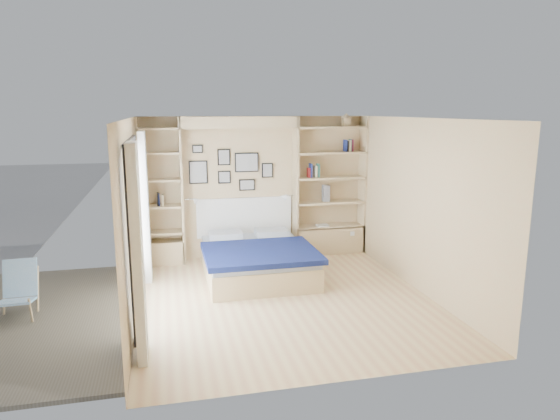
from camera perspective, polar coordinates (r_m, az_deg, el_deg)
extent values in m
plane|color=#DABE86|center=(7.13, 0.54, -10.09)|extent=(4.50, 4.50, 0.00)
plane|color=tan|center=(8.94, -2.86, 2.63)|extent=(4.00, 0.00, 4.00)
plane|color=tan|center=(4.68, 7.14, -5.61)|extent=(4.00, 0.00, 4.00)
plane|color=tan|center=(6.60, -16.57, -0.99)|extent=(0.00, 4.50, 4.50)
plane|color=tan|center=(7.49, 15.59, 0.51)|extent=(0.00, 4.50, 4.50)
plane|color=white|center=(6.63, 0.58, 10.43)|extent=(4.50, 4.50, 0.00)
cube|color=tan|center=(8.63, -11.18, 2.11)|extent=(0.04, 0.35, 2.50)
cube|color=tan|center=(8.92, 1.77, 2.62)|extent=(0.04, 0.35, 2.50)
cube|color=tan|center=(8.61, -4.72, 9.96)|extent=(2.00, 0.35, 0.20)
cube|color=tan|center=(9.33, 9.40, 2.86)|extent=(0.04, 0.35, 2.50)
cube|color=tan|center=(8.63, -15.69, 1.90)|extent=(0.04, 0.35, 2.50)
cube|color=tan|center=(9.31, 5.61, -3.34)|extent=(1.30, 0.35, 0.50)
cube|color=tan|center=(8.85, -13.19, -4.71)|extent=(0.70, 0.35, 0.40)
cube|color=black|center=(6.47, -16.79, 7.53)|extent=(0.04, 2.08, 0.06)
cube|color=black|center=(6.95, -15.74, -10.85)|extent=(0.04, 2.08, 0.06)
cube|color=black|center=(5.64, -16.73, -4.64)|extent=(0.04, 0.06, 2.20)
cube|color=black|center=(7.62, -15.86, -0.47)|extent=(0.04, 0.06, 2.20)
cube|color=silver|center=(6.63, -16.33, -2.08)|extent=(0.01, 2.00, 2.20)
cube|color=white|center=(5.35, -15.97, -4.90)|extent=(0.10, 0.45, 2.30)
cube|color=white|center=(7.88, -15.15, 0.32)|extent=(0.10, 0.45, 2.30)
cube|color=tan|center=(9.25, 5.64, -1.85)|extent=(1.30, 0.35, 0.04)
cube|color=tan|center=(9.16, 5.69, 0.89)|extent=(1.30, 0.35, 0.04)
cube|color=tan|center=(9.09, 5.75, 3.69)|extent=(1.30, 0.35, 0.04)
cube|color=tan|center=(9.04, 5.81, 6.51)|extent=(1.30, 0.35, 0.04)
cube|color=tan|center=(9.01, 5.87, 9.37)|extent=(1.30, 0.35, 0.04)
cube|color=tan|center=(8.76, -13.29, -2.51)|extent=(0.70, 0.35, 0.04)
cube|color=tan|center=(8.67, -13.43, 0.37)|extent=(0.70, 0.35, 0.04)
cube|color=tan|center=(8.60, -13.56, 3.32)|extent=(0.70, 0.35, 0.04)
cube|color=tan|center=(8.55, -13.70, 6.31)|extent=(0.70, 0.35, 0.04)
cube|color=tan|center=(8.52, -13.83, 8.98)|extent=(0.70, 0.35, 0.04)
cube|color=tan|center=(8.02, -2.70, -6.28)|extent=(1.61, 2.01, 0.35)
cube|color=#A8AFB7|center=(7.96, -2.72, -4.73)|extent=(1.57, 1.97, 0.10)
cube|color=#0E1745|center=(7.61, -2.25, -4.93)|extent=(1.71, 1.41, 0.08)
cube|color=#A8AFB7|center=(8.54, -6.25, -2.89)|extent=(0.55, 0.40, 0.12)
cube|color=#A8AFB7|center=(8.67, -0.96, -2.61)|extent=(0.55, 0.40, 0.12)
cube|color=white|center=(8.97, -4.07, -0.80)|extent=(1.71, 0.04, 0.70)
cube|color=black|center=(8.75, -9.32, 4.29)|extent=(0.32, 0.02, 0.40)
cube|color=gray|center=(8.74, -9.32, 4.28)|extent=(0.28, 0.01, 0.36)
cube|color=black|center=(8.77, -6.43, 6.02)|extent=(0.22, 0.02, 0.28)
cube|color=gray|center=(8.75, -6.42, 6.01)|extent=(0.18, 0.01, 0.24)
cube|color=black|center=(8.80, -6.38, 3.75)|extent=(0.22, 0.02, 0.22)
cube|color=gray|center=(8.79, -6.37, 3.74)|extent=(0.18, 0.01, 0.18)
cube|color=black|center=(8.83, -3.82, 5.45)|extent=(0.42, 0.02, 0.34)
cube|color=gray|center=(8.82, -3.81, 5.45)|extent=(0.38, 0.01, 0.30)
cube|color=black|center=(8.88, -3.79, 2.89)|extent=(0.28, 0.02, 0.20)
cube|color=gray|center=(8.87, -3.78, 2.88)|extent=(0.24, 0.01, 0.16)
cube|color=black|center=(8.91, -1.46, 4.56)|extent=(0.20, 0.02, 0.26)
cube|color=gray|center=(8.90, -1.44, 4.55)|extent=(0.16, 0.01, 0.22)
cube|color=black|center=(8.71, -9.41, 6.90)|extent=(0.18, 0.02, 0.14)
cube|color=gray|center=(8.70, -9.40, 6.89)|extent=(0.14, 0.01, 0.10)
cylinder|color=silver|center=(8.58, -10.19, 1.21)|extent=(0.20, 0.02, 0.02)
cone|color=white|center=(8.59, -9.52, 1.11)|extent=(0.13, 0.12, 0.15)
cylinder|color=silver|center=(8.83, 1.01, 1.68)|extent=(0.20, 0.02, 0.02)
cone|color=white|center=(8.81, 0.38, 1.53)|extent=(0.13, 0.12, 0.15)
cube|color=#A51E1E|center=(8.94, 3.28, 4.28)|extent=(0.02, 0.15, 0.17)
cube|color=navy|center=(8.95, 3.50, 4.53)|extent=(0.03, 0.15, 0.25)
cube|color=#BFB28C|center=(8.98, 4.06, 4.42)|extent=(0.04, 0.15, 0.21)
cube|color=#286154|center=(8.99, 4.36, 4.53)|extent=(0.03, 0.15, 0.24)
cube|color=navy|center=(9.11, 7.46, 7.30)|extent=(0.03, 0.15, 0.21)
cube|color=black|center=(9.12, 7.59, 7.24)|extent=(0.03, 0.15, 0.19)
cube|color=#BFB28C|center=(9.14, 7.91, 7.28)|extent=(0.04, 0.15, 0.20)
cube|color=#295649|center=(9.15, 8.06, 7.33)|extent=(0.03, 0.15, 0.22)
cube|color=#AC284E|center=(9.15, 8.13, 7.33)|extent=(0.03, 0.15, 0.22)
cube|color=navy|center=(8.64, -13.66, 1.14)|extent=(0.02, 0.15, 0.20)
cube|color=black|center=(8.64, -13.78, 1.19)|extent=(0.03, 0.15, 0.22)
cube|color=#BFB28C|center=(8.64, -13.24, 1.13)|extent=(0.03, 0.15, 0.19)
cube|color=tan|center=(9.10, 7.56, 9.94)|extent=(0.13, 0.13, 0.15)
cone|color=tan|center=(9.09, 7.58, 10.67)|extent=(0.20, 0.20, 0.08)
cube|color=slate|center=(9.10, 5.26, 1.92)|extent=(0.12, 0.12, 0.30)
cube|color=white|center=(9.14, 4.86, -1.76)|extent=(0.22, 0.16, 0.03)
cube|color=brown|center=(7.24, -28.96, -11.24)|extent=(3.20, 4.00, 0.05)
cylinder|color=tan|center=(6.96, -26.59, -10.29)|extent=(0.04, 0.12, 0.36)
cylinder|color=tan|center=(7.48, -29.00, -8.31)|extent=(0.04, 0.30, 0.59)
cylinder|color=tan|center=(7.39, -25.95, -8.23)|extent=(0.04, 0.30, 0.59)
cube|color=#458BC2|center=(7.15, -27.97, -9.25)|extent=(0.43, 0.51, 0.13)
cube|color=#458BC2|center=(7.40, -27.57, -6.87)|extent=(0.42, 0.22, 0.48)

